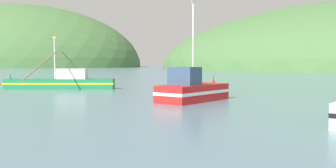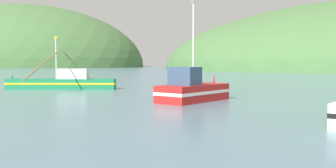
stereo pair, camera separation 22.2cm
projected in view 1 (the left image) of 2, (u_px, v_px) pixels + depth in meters
The scene contains 3 objects.
hill_far_right at pixel (17, 67), 254.22m from camera, with size 170.84×136.67×83.19m, color #47703D.
fishing_boat_green at pixel (62, 82), 40.85m from camera, with size 11.99×20.37×5.72m.
fishing_boat_red at pixel (192, 90), 27.92m from camera, with size 5.08×6.76×7.48m.
Camera 1 is at (3.39, 4.54, 2.88)m, focal length 40.04 mm.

